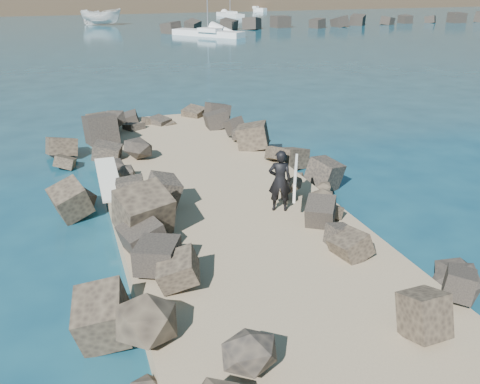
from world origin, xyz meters
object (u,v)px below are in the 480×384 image
(sailboat_d, at_px, (230,15))
(boat_imported, at_px, (101,17))
(surfboard_resting, at_px, (109,183))
(surfer_with_board, at_px, (282,180))

(sailboat_d, bearing_deg, boat_imported, -157.31)
(surfboard_resting, height_order, surfer_with_board, surfer_with_board)
(surfer_with_board, bearing_deg, boat_imported, 88.92)
(sailboat_d, bearing_deg, surfer_with_board, -106.63)
(surfboard_resting, bearing_deg, boat_imported, 85.24)
(boat_imported, relative_size, sailboat_d, 0.68)
(surfboard_resting, relative_size, sailboat_d, 0.27)
(surfboard_resting, bearing_deg, sailboat_d, 70.01)
(surfboard_resting, distance_m, surfer_with_board, 4.93)
(boat_imported, relative_size, surfer_with_board, 3.05)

